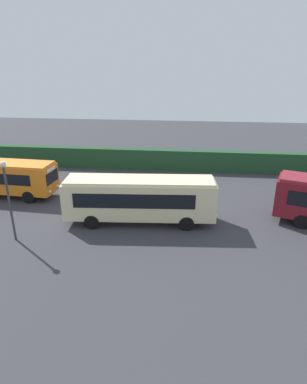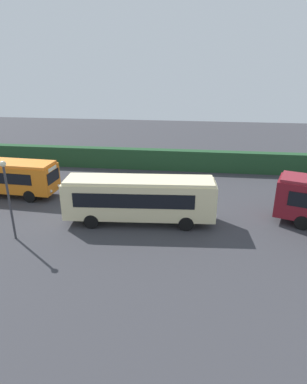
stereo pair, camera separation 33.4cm
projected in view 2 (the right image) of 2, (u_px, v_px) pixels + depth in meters
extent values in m
plane|color=#38383D|center=(152.00, 217.00, 24.00)|extent=(84.76, 84.76, 0.00)
cube|color=orange|center=(6.00, 176.00, 27.37)|extent=(8.64, 2.90, 2.20)
cube|color=orange|center=(3.00, 162.00, 26.93)|extent=(8.38, 2.69, 0.20)
cube|color=black|center=(10.00, 169.00, 28.43)|extent=(6.63, 0.44, 0.88)
cube|color=black|center=(53.00, 176.00, 26.53)|extent=(0.16, 1.96, 0.92)
cube|color=silver|center=(52.00, 169.00, 26.29)|extent=(0.12, 1.31, 0.28)
cylinder|color=black|center=(43.00, 187.00, 28.33)|extent=(1.02, 0.34, 1.00)
cylinder|color=black|center=(30.00, 196.00, 26.33)|extent=(1.02, 0.34, 1.00)
sphere|color=silver|center=(58.00, 185.00, 27.50)|extent=(0.22, 0.22, 0.22)
sphere|color=silver|center=(51.00, 191.00, 26.30)|extent=(0.22, 0.22, 0.22)
cube|color=beige|center=(140.00, 199.00, 22.57)|extent=(10.37, 3.13, 2.47)
cube|color=#F8E8B2|center=(139.00, 180.00, 22.08)|extent=(10.05, 2.92, 0.20)
cube|color=black|center=(137.00, 188.00, 23.59)|extent=(7.95, 0.64, 0.99)
cube|color=black|center=(133.00, 201.00, 21.36)|extent=(7.95, 0.64, 0.99)
cube|color=black|center=(215.00, 196.00, 22.21)|extent=(0.19, 1.94, 1.04)
cube|color=silver|center=(216.00, 185.00, 21.94)|extent=(0.14, 1.30, 0.28)
cylinder|color=black|center=(185.00, 210.00, 23.89)|extent=(1.02, 0.35, 1.00)
cylinder|color=black|center=(186.00, 224.00, 21.88)|extent=(1.02, 0.35, 1.00)
cylinder|color=black|center=(98.00, 208.00, 24.20)|extent=(1.02, 0.35, 1.00)
cylinder|color=black|center=(91.00, 221.00, 22.18)|extent=(1.02, 0.35, 1.00)
sphere|color=silver|center=(213.00, 208.00, 23.25)|extent=(0.22, 0.22, 0.22)
sphere|color=silver|center=(215.00, 216.00, 22.04)|extent=(0.22, 0.22, 0.22)
cylinder|color=black|center=(304.00, 210.00, 23.90)|extent=(1.04, 0.59, 1.00)
cylinder|color=black|center=(302.00, 223.00, 22.03)|extent=(1.04, 0.59, 1.00)
cube|color=silver|center=(121.00, 205.00, 25.02)|extent=(0.33, 0.36, 0.81)
cube|color=maroon|center=(120.00, 195.00, 24.74)|extent=(0.41, 0.52, 0.71)
sphere|color=tan|center=(120.00, 190.00, 24.57)|extent=(0.22, 0.22, 0.22)
cube|color=black|center=(157.00, 204.00, 25.24)|extent=(0.33, 0.35, 0.80)
cube|color=black|center=(158.00, 194.00, 24.96)|extent=(0.40, 0.50, 0.70)
sphere|color=brown|center=(158.00, 189.00, 24.79)|extent=(0.22, 0.22, 0.22)
cube|color=#204828|center=(166.00, 160.00, 34.19)|extent=(54.38, 1.02, 2.10)
cylinder|color=#38383D|center=(10.00, 204.00, 20.18)|extent=(0.14, 0.14, 4.78)
sphere|color=beige|center=(3.00, 164.00, 19.24)|extent=(0.36, 0.36, 0.36)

